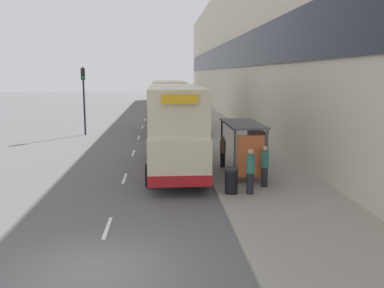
{
  "coord_description": "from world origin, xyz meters",
  "views": [
    {
      "loc": [
        1.78,
        -10.12,
        4.9
      ],
      "look_at": [
        3.93,
        19.8,
        -0.03
      ],
      "focal_mm": 40.0,
      "sensor_mm": 36.0,
      "label": 1
    }
  ],
  "objects": [
    {
      "name": "ground_plane",
      "position": [
        0.0,
        0.0,
        0.0
      ],
      "size": [
        220.0,
        220.0,
        0.0
      ],
      "primitive_type": "plane",
      "color": "#5B595B"
    },
    {
      "name": "double_decker_bus_ahead",
      "position": [
        2.4,
        26.13,
        2.29
      ],
      "size": [
        2.85,
        11.04,
        4.3
      ],
      "color": "beige",
      "rests_on": "ground_plane"
    },
    {
      "name": "lane_mark_6",
      "position": [
        0.0,
        42.74,
        0.01
      ],
      "size": [
        0.12,
        2.0,
        0.01
      ],
      "color": "silver",
      "rests_on": "ground_plane"
    },
    {
      "name": "litter_bin",
      "position": [
        4.55,
        6.39,
        0.67
      ],
      "size": [
        0.55,
        0.55,
        1.05
      ],
      "color": "black",
      "rests_on": "ground_plane"
    },
    {
      "name": "pedestrian_3",
      "position": [
        4.91,
        11.32,
        0.96
      ],
      "size": [
        0.32,
        0.32,
        1.6
      ],
      "color": "#23232D",
      "rests_on": "ground_plane"
    },
    {
      "name": "pavement",
      "position": [
        6.5,
        38.5,
        0.07
      ],
      "size": [
        5.0,
        93.0,
        0.14
      ],
      "color": "gray",
      "rests_on": "ground_plane"
    },
    {
      "name": "pedestrian_1",
      "position": [
        5.29,
        6.28,
        1.07
      ],
      "size": [
        0.36,
        0.36,
        1.82
      ],
      "color": "#23232D",
      "rests_on": "ground_plane"
    },
    {
      "name": "pedestrian_4",
      "position": [
        4.47,
        13.76,
        1.04
      ],
      "size": [
        0.35,
        0.35,
        1.77
      ],
      "color": "#23232D",
      "rests_on": "ground_plane"
    },
    {
      "name": "lane_mark_5",
      "position": [
        0.0,
        36.15,
        0.01
      ],
      "size": [
        0.12,
        2.0,
        0.01
      ],
      "color": "silver",
      "rests_on": "ground_plane"
    },
    {
      "name": "lane_mark_1",
      "position": [
        0.0,
        9.77,
        0.01
      ],
      "size": [
        0.12,
        2.0,
        0.01
      ],
      "color": "silver",
      "rests_on": "ground_plane"
    },
    {
      "name": "car_0",
      "position": [
        2.62,
        56.87,
        0.9
      ],
      "size": [
        2.03,
        3.95,
        1.83
      ],
      "color": "black",
      "rests_on": "ground_plane"
    },
    {
      "name": "pedestrian_2",
      "position": [
        6.13,
        7.35,
        1.04
      ],
      "size": [
        0.35,
        0.35,
        1.76
      ],
      "color": "#23232D",
      "rests_on": "ground_plane"
    },
    {
      "name": "bus_shelter",
      "position": [
        5.77,
        9.34,
        1.88
      ],
      "size": [
        1.6,
        4.2,
        2.48
      ],
      "color": "#4C4C51",
      "rests_on": "ground_plane"
    },
    {
      "name": "traffic_light_far_kerb",
      "position": [
        -4.4,
        24.77,
        3.63
      ],
      "size": [
        0.3,
        0.32,
        5.43
      ],
      "color": "black",
      "rests_on": "ground_plane"
    },
    {
      "name": "lane_mark_4",
      "position": [
        0.0,
        29.55,
        0.01
      ],
      "size": [
        0.12,
        2.0,
        0.01
      ],
      "color": "silver",
      "rests_on": "ground_plane"
    },
    {
      "name": "terrace_facade",
      "position": [
        10.49,
        38.5,
        7.68
      ],
      "size": [
        3.1,
        93.0,
        15.36
      ],
      "color": "beige",
      "rests_on": "ground_plane"
    },
    {
      "name": "double_decker_bus_near",
      "position": [
        2.47,
        11.63,
        2.29
      ],
      "size": [
        2.85,
        10.97,
        4.3
      ],
      "color": "beige",
      "rests_on": "ground_plane"
    },
    {
      "name": "lane_mark_2",
      "position": [
        0.0,
        16.36,
        0.01
      ],
      "size": [
        0.12,
        2.0,
        0.01
      ],
      "color": "silver",
      "rests_on": "ground_plane"
    },
    {
      "name": "car_1",
      "position": [
        2.12,
        69.55,
        0.84
      ],
      "size": [
        1.97,
        4.01,
        1.7
      ],
      "color": "silver",
      "rests_on": "ground_plane"
    },
    {
      "name": "lane_mark_0",
      "position": [
        0.0,
        3.17,
        0.01
      ],
      "size": [
        0.12,
        2.0,
        0.01
      ],
      "color": "silver",
      "rests_on": "ground_plane"
    },
    {
      "name": "lane_mark_3",
      "position": [
        0.0,
        22.96,
        0.01
      ],
      "size": [
        0.12,
        2.0,
        0.01
      ],
      "color": "silver",
      "rests_on": "ground_plane"
    },
    {
      "name": "pedestrian_at_shelter",
      "position": [
        7.12,
        14.08,
        1.02
      ],
      "size": [
        0.34,
        0.34,
        1.72
      ],
      "color": "#23232D",
      "rests_on": "ground_plane"
    },
    {
      "name": "lane_mark_7",
      "position": [
        0.0,
        49.34,
        0.01
      ],
      "size": [
        0.12,
        2.0,
        0.01
      ],
      "color": "silver",
      "rests_on": "ground_plane"
    }
  ]
}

